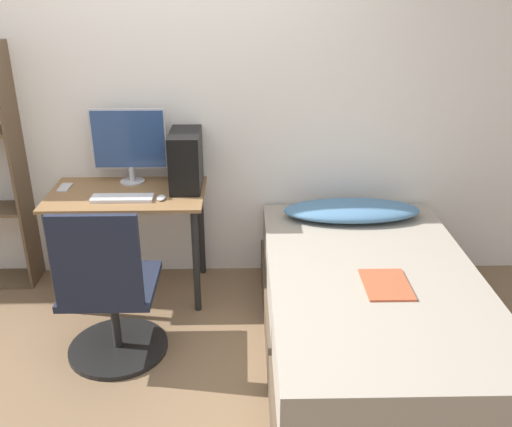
% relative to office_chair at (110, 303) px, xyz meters
% --- Properties ---
extents(ground_plane, '(14.00, 14.00, 0.00)m').
position_rel_office_chair_xyz_m(ground_plane, '(0.24, -0.32, -0.36)').
color(ground_plane, brown).
extents(wall_back, '(8.00, 0.05, 2.50)m').
position_rel_office_chair_xyz_m(wall_back, '(0.24, 1.05, 0.89)').
color(wall_back, silver).
rests_on(wall_back, ground_plane).
extents(desk, '(1.00, 0.59, 0.73)m').
position_rel_office_chair_xyz_m(desk, '(-0.01, 0.73, 0.25)').
color(desk, brown).
rests_on(desk, ground_plane).
extents(office_chair, '(0.57, 0.57, 0.96)m').
position_rel_office_chair_xyz_m(office_chair, '(0.00, 0.00, 0.00)').
color(office_chair, black).
rests_on(office_chair, ground_plane).
extents(bed, '(1.19, 2.00, 0.52)m').
position_rel_office_chair_xyz_m(bed, '(1.46, 0.02, -0.10)').
color(bed, '#4C3D2D').
rests_on(bed, ground_plane).
extents(pillow, '(0.91, 0.36, 0.11)m').
position_rel_office_chair_xyz_m(pillow, '(1.46, 0.76, 0.21)').
color(pillow, teal).
rests_on(pillow, bed).
extents(magazine, '(0.24, 0.32, 0.01)m').
position_rel_office_chair_xyz_m(magazine, '(1.49, -0.11, 0.16)').
color(magazine, '#B24C2D').
rests_on(magazine, bed).
extents(monitor, '(0.49, 0.16, 0.50)m').
position_rel_office_chair_xyz_m(monitor, '(-0.01, 0.92, 0.64)').
color(monitor, '#B7B7BC').
rests_on(monitor, desk).
extents(keyboard, '(0.38, 0.12, 0.02)m').
position_rel_office_chair_xyz_m(keyboard, '(-0.02, 0.61, 0.38)').
color(keyboard, silver).
rests_on(keyboard, desk).
extents(pc_tower, '(0.19, 0.37, 0.37)m').
position_rel_office_chair_xyz_m(pc_tower, '(0.37, 0.82, 0.55)').
color(pc_tower, black).
rests_on(pc_tower, desk).
extents(mouse, '(0.06, 0.09, 0.02)m').
position_rel_office_chair_xyz_m(mouse, '(0.22, 0.61, 0.38)').
color(mouse, silver).
rests_on(mouse, desk).
extents(phone, '(0.07, 0.14, 0.01)m').
position_rel_office_chair_xyz_m(phone, '(-0.43, 0.82, 0.37)').
color(phone, '#B7B7BC').
rests_on(phone, desk).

